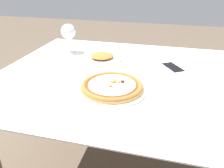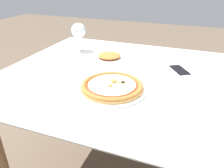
% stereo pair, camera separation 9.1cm
% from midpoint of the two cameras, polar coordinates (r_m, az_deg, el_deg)
% --- Properties ---
extents(dining_table, '(1.26, 1.02, 0.75)m').
position_cam_midpoint_polar(dining_table, '(1.11, 6.68, -1.88)').
color(dining_table, '#997047').
rests_on(dining_table, ground_plane).
extents(pizza_plate, '(0.29, 0.29, 0.04)m').
position_cam_midpoint_polar(pizza_plate, '(0.92, 2.85, -0.80)').
color(pizza_plate, white).
rests_on(pizza_plate, dining_table).
extents(fork, '(0.05, 0.17, 0.00)m').
position_cam_midpoint_polar(fork, '(1.12, -12.26, 3.22)').
color(fork, silver).
rests_on(fork, dining_table).
extents(wine_glass_far_left, '(0.09, 0.09, 0.17)m').
position_cam_midpoint_polar(wine_glass_far_left, '(1.38, -6.87, 13.54)').
color(wine_glass_far_left, silver).
rests_on(wine_glass_far_left, dining_table).
extents(cell_phone, '(0.14, 0.16, 0.01)m').
position_cam_midpoint_polar(cell_phone, '(1.16, 19.36, 3.23)').
color(cell_phone, white).
rests_on(cell_phone, dining_table).
extents(side_plate, '(0.22, 0.22, 0.04)m').
position_cam_midpoint_polar(side_plate, '(1.26, 1.36, 7.01)').
color(side_plate, white).
rests_on(side_plate, dining_table).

